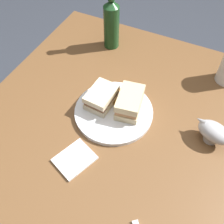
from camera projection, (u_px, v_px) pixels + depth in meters
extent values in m
plane|color=#333842|center=(111.00, 201.00, 1.48)|extent=(6.00, 6.00, 0.00)
cube|color=brown|center=(111.00, 172.00, 1.17)|extent=(1.03, 0.89, 0.77)
cylinder|color=white|center=(114.00, 112.00, 0.88)|extent=(0.26, 0.26, 0.02)
cube|color=beige|center=(129.00, 107.00, 0.87)|extent=(0.13, 0.09, 0.03)
cube|color=#B27A4C|center=(130.00, 102.00, 0.85)|extent=(0.12, 0.09, 0.02)
cube|color=beige|center=(130.00, 98.00, 0.84)|extent=(0.13, 0.09, 0.03)
cube|color=beige|center=(102.00, 101.00, 0.89)|extent=(0.11, 0.09, 0.02)
cube|color=brown|center=(101.00, 97.00, 0.87)|extent=(0.11, 0.08, 0.01)
cube|color=beige|center=(101.00, 94.00, 0.86)|extent=(0.11, 0.09, 0.02)
cube|color=#AD702D|center=(118.00, 93.00, 0.91)|extent=(0.04, 0.04, 0.02)
cube|color=gold|center=(112.00, 99.00, 0.90)|extent=(0.02, 0.05, 0.02)
cube|color=#B77F33|center=(120.00, 101.00, 0.89)|extent=(0.05, 0.03, 0.02)
cylinder|color=#B7B7BC|center=(211.00, 138.00, 0.82)|extent=(0.04, 0.04, 0.02)
ellipsoid|color=#B7B7BC|center=(214.00, 132.00, 0.79)|extent=(0.10, 0.12, 0.05)
ellipsoid|color=#381E0F|center=(215.00, 131.00, 0.79)|extent=(0.08, 0.10, 0.02)
cone|color=#B7B7BC|center=(201.00, 121.00, 0.80)|extent=(0.03, 0.04, 0.02)
cylinder|color=#19421E|center=(111.00, 27.00, 1.04)|extent=(0.06, 0.06, 0.18)
cone|color=#19421E|center=(111.00, 3.00, 0.96)|extent=(0.06, 0.06, 0.02)
cube|color=white|center=(75.00, 159.00, 0.78)|extent=(0.14, 0.12, 0.01)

